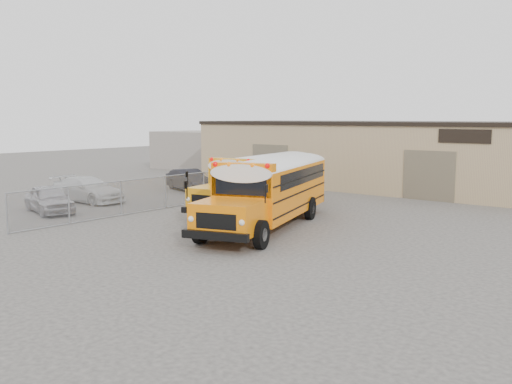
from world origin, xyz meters
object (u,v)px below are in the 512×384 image
Objects in this scene: tarp_bundle at (202,219)px; car_white at (88,189)px; school_bus_left at (306,168)px; school_bus_right at (310,173)px; car_dark at (189,180)px; car_silver at (49,199)px.

tarp_bundle is 0.28× the size of car_white.
school_bus_left reaches higher than car_white.
car_dark is (-9.98, 0.26, -1.11)m from school_bus_right.
car_white is at bearing -168.48° from car_dark.
school_bus_left is 8.14m from car_dark.
car_white reaches higher than car_dark.
school_bus_right is at bearing -26.12° from car_silver.
school_bus_right is 7.77× the size of tarp_bundle.
car_silver is 3.96m from car_white.
car_dark is (-11.25, 10.24, -0.00)m from tarp_bundle.
car_dark is (0.99, 7.36, -0.00)m from car_white.
car_silver is at bearing -115.50° from school_bus_left.
school_bus_left is 13.50m from car_white.
school_bus_left is at bearing -10.72° from car_silver.
school_bus_right is at bearing 97.27° from tarp_bundle.
car_dark reaches higher than car_silver.
car_silver is 0.95× the size of car_dark.
car_white is (-8.43, -10.50, -0.99)m from school_bus_left.
car_white is at bearing -147.07° from school_bus_right.
car_white is at bearing 166.76° from tarp_bundle.
car_dark is at bearing 137.70° from tarp_bundle.
school_bus_right is 2.64× the size of car_silver.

